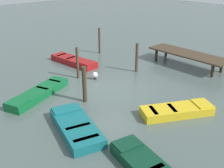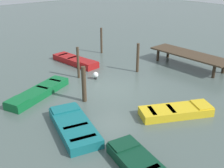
{
  "view_description": "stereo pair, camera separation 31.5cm",
  "coord_description": "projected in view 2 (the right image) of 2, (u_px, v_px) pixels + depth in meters",
  "views": [
    {
      "loc": [
        10.46,
        -9.65,
        6.61
      ],
      "look_at": [
        0.0,
        0.0,
        0.35
      ],
      "focal_mm": 43.51,
      "sensor_mm": 36.0,
      "label": 1
    },
    {
      "loc": [
        10.67,
        -9.42,
        6.61
      ],
      "look_at": [
        0.0,
        0.0,
        0.35
      ],
      "focal_mm": 43.51,
      "sensor_mm": 36.0,
      "label": 2
    }
  ],
  "objects": [
    {
      "name": "rowboat_green",
      "position": [
        38.0,
        93.0,
        14.82
      ],
      "size": [
        2.45,
        4.21,
        0.46
      ],
      "rotation": [
        0.0,
        0.0,
        5.09
      ],
      "color": "#0F602D",
      "rests_on": "ground_plane"
    },
    {
      "name": "mooring_piling_near_left",
      "position": [
        78.0,
        63.0,
        16.94
      ],
      "size": [
        0.16,
        0.16,
        2.01
      ],
      "primitive_type": "cylinder",
      "color": "#423323",
      "rests_on": "ground_plane"
    },
    {
      "name": "mooring_piling_mid_right",
      "position": [
        138.0,
        58.0,
        17.91
      ],
      "size": [
        0.18,
        0.18,
        1.96
      ],
      "primitive_type": "cylinder",
      "color": "#423323",
      "rests_on": "ground_plane"
    },
    {
      "name": "rowboat_yellow",
      "position": [
        176.0,
        111.0,
        12.94
      ],
      "size": [
        2.64,
        3.54,
        0.46
      ],
      "rotation": [
        0.0,
        0.0,
        1.06
      ],
      "color": "gold",
      "rests_on": "ground_plane"
    },
    {
      "name": "mooring_piling_far_left",
      "position": [
        84.0,
        84.0,
        13.98
      ],
      "size": [
        0.24,
        0.24,
        1.93
      ],
      "primitive_type": "cylinder",
      "color": "#423323",
      "rests_on": "ground_plane"
    },
    {
      "name": "rowboat_red",
      "position": [
        75.0,
        61.0,
        19.76
      ],
      "size": [
        4.03,
        1.49,
        0.46
      ],
      "rotation": [
        0.0,
        0.0,
        0.11
      ],
      "color": "maroon",
      "rests_on": "ground_plane"
    },
    {
      "name": "marker_buoy",
      "position": [
        96.0,
        75.0,
        17.01
      ],
      "size": [
        0.36,
        0.36,
        0.48
      ],
      "color": "#262626",
      "rests_on": "ground_plane"
    },
    {
      "name": "dock_segment",
      "position": [
        189.0,
        55.0,
        18.92
      ],
      "size": [
        5.68,
        1.76,
        0.95
      ],
      "rotation": [
        0.0,
        0.0,
        0.0
      ],
      "color": "#423323",
      "rests_on": "ground_plane"
    },
    {
      "name": "rowboat_teal",
      "position": [
        74.0,
        126.0,
        11.74
      ],
      "size": [
        3.7,
        2.3,
        0.46
      ],
      "rotation": [
        0.0,
        0.0,
        2.86
      ],
      "color": "#14666B",
      "rests_on": "ground_plane"
    },
    {
      "name": "rowboat_dark_green",
      "position": [
        143.0,
        168.0,
        9.29
      ],
      "size": [
        3.53,
        1.81,
        0.46
      ],
      "rotation": [
        0.0,
        0.0,
        2.93
      ],
      "color": "#0C3823",
      "rests_on": "ground_plane"
    },
    {
      "name": "mooring_piling_near_right",
      "position": [
        101.0,
        41.0,
        21.8
      ],
      "size": [
        0.17,
        0.17,
        2.06
      ],
      "primitive_type": "cylinder",
      "color": "#423323",
      "rests_on": "ground_plane"
    },
    {
      "name": "ground_plane",
      "position": [
        112.0,
        90.0,
        15.69
      ],
      "size": [
        80.0,
        80.0,
        0.0
      ],
      "primitive_type": "plane",
      "color": "#4C5B56"
    }
  ]
}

